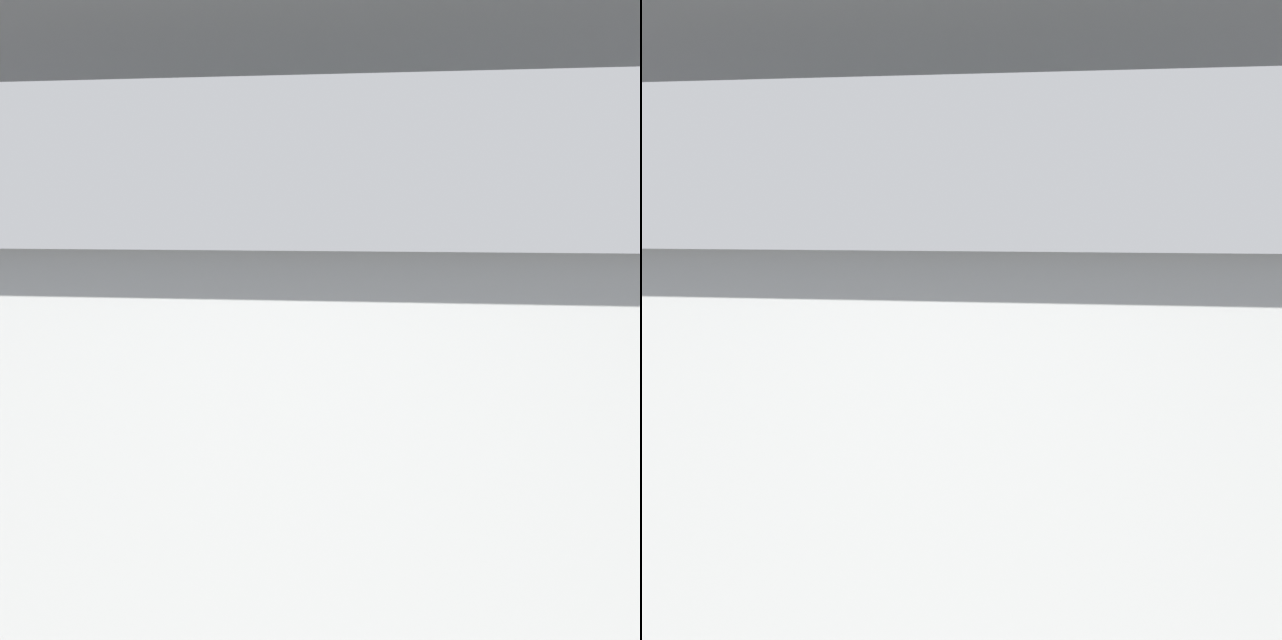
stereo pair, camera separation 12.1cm
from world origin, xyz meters
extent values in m
plane|color=#424247|center=(0.00, 0.00, 0.00)|extent=(80.00, 80.00, 0.00)
cube|color=#1E8C38|center=(-0.56, -0.02, 1.72)|extent=(11.50, 2.55, 2.86)
cube|color=black|center=(-0.56, -0.02, 2.23)|extent=(11.04, 2.59, 0.90)
cube|color=white|center=(-0.56, -0.02, 3.03)|extent=(11.27, 2.58, 0.20)
cube|color=black|center=(5.20, -0.02, 2.06)|extent=(0.04, 2.24, 1.20)
cylinder|color=black|center=(3.12, 1.26, 0.52)|extent=(1.04, 0.30, 1.04)
cylinder|color=black|center=(3.12, -1.29, 0.52)|extent=(1.04, 0.30, 1.04)
cylinder|color=black|center=(-4.24, 1.26, 0.52)|extent=(1.04, 0.30, 1.04)
cylinder|color=black|center=(-4.24, -1.29, 0.52)|extent=(1.04, 0.30, 1.04)
cylinder|color=slate|center=(6.83, -3.87, 1.40)|extent=(0.08, 0.08, 2.80)
cube|color=red|center=(6.83, -3.87, 2.50)|extent=(0.04, 0.60, 0.60)
cube|color=silver|center=(-8.00, -2.29, 0.00)|extent=(2.00, 0.20, 0.01)
cube|color=silver|center=(-4.00, -2.29, 0.00)|extent=(2.00, 0.20, 0.01)
cube|color=silver|center=(0.00, -2.29, 0.00)|extent=(2.00, 0.20, 0.01)
cube|color=silver|center=(4.00, -2.29, 0.00)|extent=(2.00, 0.20, 0.01)
cube|color=silver|center=(8.00, -2.29, 0.00)|extent=(2.00, 0.20, 0.01)
cube|color=#9E9E99|center=(0.00, 12.32, 5.80)|extent=(24.55, 2.60, 0.50)
camera|label=1|loc=(-2.14, 17.12, 4.42)|focal=38.60mm
camera|label=2|loc=(-2.26, 17.10, 4.42)|focal=38.60mm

